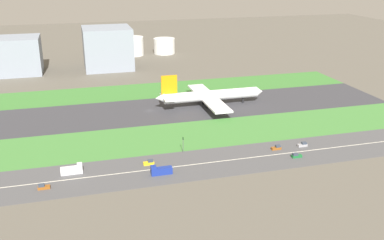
# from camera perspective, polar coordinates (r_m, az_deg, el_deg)

# --- Properties ---
(ground_plane) EXTENTS (800.00, 800.00, 0.00)m
(ground_plane) POSITION_cam_1_polar(r_m,az_deg,el_deg) (245.88, -5.55, 1.17)
(ground_plane) COLOR #5B564C
(runway) EXTENTS (280.00, 46.00, 0.10)m
(runway) POSITION_cam_1_polar(r_m,az_deg,el_deg) (245.86, -5.55, 1.19)
(runway) COLOR #38383D
(runway) RESTS_ON ground_plane
(grass_median_north) EXTENTS (280.00, 36.00, 0.10)m
(grass_median_north) POSITION_cam_1_polar(r_m,az_deg,el_deg) (284.54, -7.02, 3.74)
(grass_median_north) COLOR #3D7A33
(grass_median_north) RESTS_ON ground_plane
(grass_median_south) EXTENTS (280.00, 36.00, 0.10)m
(grass_median_south) POSITION_cam_1_polar(r_m,az_deg,el_deg) (208.08, -3.54, -2.31)
(grass_median_south) COLOR #427F38
(grass_median_south) RESTS_ON ground_plane
(highway) EXTENTS (280.00, 28.00, 0.10)m
(highway) POSITION_cam_1_polar(r_m,az_deg,el_deg) (179.57, -1.39, -6.05)
(highway) COLOR #4C4C4F
(highway) RESTS_ON ground_plane
(highway_centerline) EXTENTS (266.00, 0.50, 0.01)m
(highway_centerline) POSITION_cam_1_polar(r_m,az_deg,el_deg) (179.55, -1.39, -6.03)
(highway_centerline) COLOR silver
(highway_centerline) RESTS_ON highway
(airliner) EXTENTS (65.00, 56.00, 19.70)m
(airliner) POSITION_cam_1_polar(r_m,az_deg,el_deg) (251.83, 2.22, 3.20)
(airliner) COLOR white
(airliner) RESTS_ON runway
(car_3) EXTENTS (4.40, 1.80, 2.00)m
(car_3) POSITION_cam_1_polar(r_m,az_deg,el_deg) (171.13, -18.89, -8.28)
(car_3) COLOR brown
(car_3) RESTS_ON highway
(car_2) EXTENTS (4.40, 1.80, 2.00)m
(car_2) POSITION_cam_1_polar(r_m,az_deg,el_deg) (191.96, 13.49, -4.56)
(car_2) COLOR #19662D
(car_2) RESTS_ON highway
(truck_1) EXTENTS (8.40, 2.50, 4.00)m
(truck_1) POSITION_cam_1_polar(r_m,az_deg,el_deg) (172.62, -4.09, -6.63)
(truck_1) COLOR navy
(truck_1) RESTS_ON highway
(truck_0) EXTENTS (8.40, 2.50, 4.00)m
(truck_0) POSITION_cam_1_polar(r_m,az_deg,el_deg) (179.16, -15.40, -6.31)
(truck_0) COLOR silver
(truck_0) RESTS_ON highway
(car_4) EXTENTS (4.40, 1.80, 2.00)m
(car_4) POSITION_cam_1_polar(r_m,az_deg,el_deg) (203.90, 14.30, -3.14)
(car_4) COLOR #99999E
(car_4) RESTS_ON highway
(car_0) EXTENTS (4.40, 1.80, 2.00)m
(car_0) POSITION_cam_1_polar(r_m,az_deg,el_deg) (181.34, -5.63, -5.57)
(car_0) COLOR yellow
(car_0) RESTS_ON highway
(car_6) EXTENTS (4.40, 1.80, 2.00)m
(car_6) POSITION_cam_1_polar(r_m,az_deg,el_deg) (198.07, 11.02, -3.58)
(car_6) COLOR brown
(car_6) RESTS_ON highway
(traffic_light) EXTENTS (0.36, 0.50, 7.20)m
(traffic_light) POSITION_cam_1_polar(r_m,az_deg,el_deg) (190.17, -1.18, -3.10)
(traffic_light) COLOR #4C4C51
(traffic_light) RESTS_ON highway
(terminal_building) EXTENTS (56.31, 31.93, 27.07)m
(terminal_building) POSITION_cam_1_polar(r_m,az_deg,el_deg) (353.52, -23.71, 7.65)
(terminal_building) COLOR gray
(terminal_building) RESTS_ON ground_plane
(hangar_building) EXTENTS (36.55, 36.80, 31.78)m
(hangar_building) POSITION_cam_1_polar(r_m,az_deg,el_deg) (350.38, -10.99, 9.26)
(hangar_building) COLOR gray
(hangar_building) RESTS_ON ground_plane
(fuel_tank_west) EXTENTS (19.68, 19.68, 16.44)m
(fuel_tank_west) POSITION_cam_1_polar(r_m,az_deg,el_deg) (398.44, -7.79, 9.58)
(fuel_tank_west) COLOR silver
(fuel_tank_west) RESTS_ON ground_plane
(fuel_tank_centre) EXTENTS (19.24, 19.24, 13.82)m
(fuel_tank_centre) POSITION_cam_1_polar(r_m,az_deg,el_deg) (403.49, -3.66, 9.66)
(fuel_tank_centre) COLOR silver
(fuel_tank_centre) RESTS_ON ground_plane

